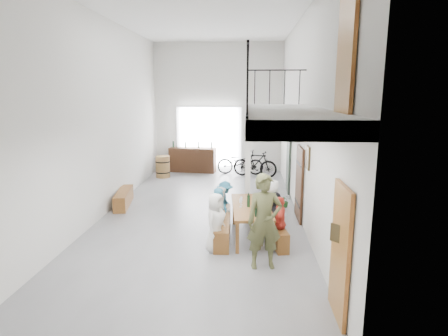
# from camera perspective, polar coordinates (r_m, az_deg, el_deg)

# --- Properties ---
(floor) EXTENTS (12.00, 12.00, 0.00)m
(floor) POSITION_cam_1_polar(r_m,az_deg,el_deg) (10.91, -3.33, -6.86)
(floor) COLOR slate
(floor) RESTS_ON ground
(room_walls) EXTENTS (12.00, 12.00, 12.00)m
(room_walls) POSITION_cam_1_polar(r_m,az_deg,el_deg) (10.36, -3.57, 12.15)
(room_walls) COLOR silver
(room_walls) RESTS_ON ground
(gateway_portal) EXTENTS (2.80, 0.08, 2.80)m
(gateway_portal) POSITION_cam_1_polar(r_m,az_deg,el_deg) (16.43, -2.30, 4.38)
(gateway_portal) COLOR white
(gateway_portal) RESTS_ON ground
(right_wall_decor) EXTENTS (0.07, 8.28, 5.07)m
(right_wall_decor) POSITION_cam_1_polar(r_m,az_deg,el_deg) (8.70, 12.94, -0.01)
(right_wall_decor) COLOR #9E6528
(right_wall_decor) RESTS_ON ground
(balcony) EXTENTS (1.52, 5.62, 4.00)m
(balcony) POSITION_cam_1_polar(r_m,az_deg,el_deg) (7.20, 9.26, 7.60)
(balcony) COLOR silver
(balcony) RESTS_ON ground
(tasting_table) EXTENTS (1.02, 2.19, 0.79)m
(tasting_table) POSITION_cam_1_polar(r_m,az_deg,el_deg) (8.95, 4.15, -6.26)
(tasting_table) COLOR brown
(tasting_table) RESTS_ON ground
(bench_inner) EXTENTS (0.41, 2.15, 0.49)m
(bench_inner) POSITION_cam_1_polar(r_m,az_deg,el_deg) (9.14, -0.20, -8.92)
(bench_inner) COLOR brown
(bench_inner) RESTS_ON ground
(bench_wall) EXTENTS (0.57, 1.98, 0.45)m
(bench_wall) POSITION_cam_1_polar(r_m,az_deg,el_deg) (9.11, 7.56, -9.22)
(bench_wall) COLOR brown
(bench_wall) RESTS_ON ground
(tableware) EXTENTS (0.60, 0.93, 0.35)m
(tableware) POSITION_cam_1_polar(r_m,az_deg,el_deg) (8.56, 4.52, -5.52)
(tableware) COLOR black
(tableware) RESTS_ON tasting_table
(side_bench) EXTENTS (0.62, 1.69, 0.46)m
(side_bench) POSITION_cam_1_polar(r_m,az_deg,el_deg) (11.94, -15.04, -4.46)
(side_bench) COLOR brown
(side_bench) RESTS_ON ground
(oak_barrel) EXTENTS (0.59, 0.59, 0.87)m
(oak_barrel) POSITION_cam_1_polar(r_m,az_deg,el_deg) (15.49, -9.30, 0.19)
(oak_barrel) COLOR olive
(oak_barrel) RESTS_ON ground
(serving_counter) EXTENTS (2.05, 0.78, 1.06)m
(serving_counter) POSITION_cam_1_polar(r_m,az_deg,el_deg) (16.37, -4.82, 1.24)
(serving_counter) COLOR #3C2210
(serving_counter) RESTS_ON ground
(counter_bottles) EXTENTS (1.76, 0.21, 0.28)m
(counter_bottles) POSITION_cam_1_polar(r_m,az_deg,el_deg) (16.26, -4.86, 3.56)
(counter_bottles) COLOR black
(counter_bottles) RESTS_ON serving_counter
(guest_left_a) EXTENTS (0.63, 0.75, 1.31)m
(guest_left_a) POSITION_cam_1_polar(r_m,az_deg,el_deg) (8.21, -1.29, -8.29)
(guest_left_a) COLOR white
(guest_left_a) RESTS_ON ground
(guest_left_b) EXTENTS (0.43, 0.53, 1.27)m
(guest_left_b) POSITION_cam_1_polar(r_m,az_deg,el_deg) (8.78, -0.59, -7.09)
(guest_left_b) COLOR #286886
(guest_left_b) RESTS_ON ground
(guest_left_c) EXTENTS (0.48, 0.59, 1.12)m
(guest_left_c) POSITION_cam_1_polar(r_m,az_deg,el_deg) (9.43, -0.38, -6.23)
(guest_left_c) COLOR white
(guest_left_c) RESTS_ON ground
(guest_left_d) EXTENTS (0.51, 0.79, 1.15)m
(guest_left_d) POSITION_cam_1_polar(r_m,az_deg,el_deg) (9.90, 0.12, -5.30)
(guest_left_d) COLOR #286886
(guest_left_d) RESTS_ON ground
(guest_right_a) EXTENTS (0.34, 0.71, 1.18)m
(guest_right_a) POSITION_cam_1_polar(r_m,az_deg,el_deg) (8.51, 8.50, -8.17)
(guest_right_a) COLOR red
(guest_right_a) RESTS_ON ground
(guest_right_b) EXTENTS (0.56, 1.11, 1.14)m
(guest_right_b) POSITION_cam_1_polar(r_m,az_deg,el_deg) (9.03, 7.63, -7.09)
(guest_right_b) COLOR black
(guest_right_b) RESTS_ON ground
(guest_right_c) EXTENTS (0.52, 0.69, 1.28)m
(guest_right_c) POSITION_cam_1_polar(r_m,az_deg,el_deg) (9.60, 7.32, -5.50)
(guest_right_c) COLOR white
(guest_right_c) RESTS_ON ground
(host_standing) EXTENTS (0.76, 0.56, 1.90)m
(host_standing) POSITION_cam_1_polar(r_m,az_deg,el_deg) (7.42, 6.17, -8.12)
(host_standing) COLOR #4A4D2B
(host_standing) RESTS_ON ground
(potted_plant) EXTENTS (0.41, 0.38, 0.38)m
(potted_plant) POSITION_cam_1_polar(r_m,az_deg,el_deg) (11.53, 9.32, -4.99)
(potted_plant) COLOR #1D491B
(potted_plant) RESTS_ON ground
(bicycle_near) EXTENTS (1.99, 0.81, 1.03)m
(bicycle_near) POSITION_cam_1_polar(r_m,az_deg,el_deg) (15.83, 2.49, 0.86)
(bicycle_near) COLOR black
(bicycle_near) RESTS_ON ground
(bicycle_far) EXTENTS (1.92, 1.02, 1.11)m
(bicycle_far) POSITION_cam_1_polar(r_m,az_deg,el_deg) (15.38, 4.73, 0.68)
(bicycle_far) COLOR black
(bicycle_far) RESTS_ON ground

